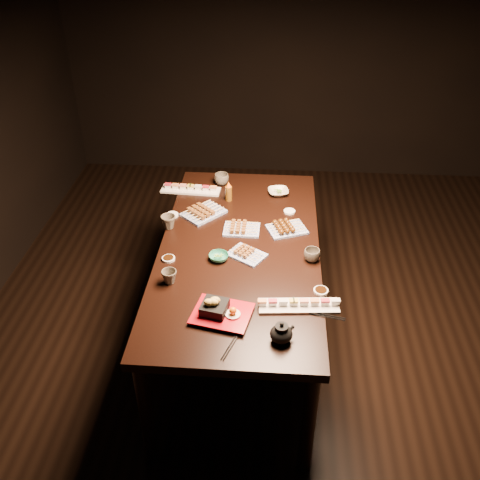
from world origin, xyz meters
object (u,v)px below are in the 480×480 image
at_px(edamame_bowl_green, 219,257).
at_px(teacup_far_right, 222,179).
at_px(dining_table, 239,298).
at_px(teacup_far_left, 168,222).
at_px(condiment_bottle, 229,191).
at_px(yakitori_plate_left, 204,210).
at_px(yakitori_plate_center, 242,227).
at_px(teacup_mid_right, 312,255).
at_px(teacup_near_left, 169,277).
at_px(teapot, 281,332).
at_px(sushi_platter_near, 299,303).
at_px(sushi_platter_far, 191,188).
at_px(edamame_bowl_cream, 278,192).
at_px(tempura_tray, 222,308).
at_px(yakitori_plate_right, 247,252).

bearing_deg(edamame_bowl_green, teacup_far_right, 94.69).
xyz_separation_m(dining_table, teacup_far_left, (-0.43, 0.18, 0.42)).
bearing_deg(condiment_bottle, yakitori_plate_left, -127.27).
xyz_separation_m(yakitori_plate_center, teacup_mid_right, (0.40, -0.26, 0.01)).
xyz_separation_m(teacup_near_left, teapot, (0.58, -0.37, 0.02)).
xyz_separation_m(sushi_platter_near, sushi_platter_far, (-0.69, 1.10, 0.00)).
height_order(edamame_bowl_cream, tempura_tray, tempura_tray).
relative_size(yakitori_plate_left, edamame_bowl_cream, 1.84).
height_order(yakitori_plate_left, teacup_far_left, teacup_far_left).
relative_size(edamame_bowl_green, teacup_far_left, 1.23).
relative_size(sushi_platter_far, teapot, 3.19).
relative_size(yakitori_plate_center, teapot, 1.72).
bearing_deg(sushi_platter_far, yakitori_plate_right, 123.85).
bearing_deg(dining_table, teapot, -82.55).
distance_m(edamame_bowl_cream, tempura_tray, 1.22).
xyz_separation_m(yakitori_plate_left, tempura_tray, (0.21, -0.91, 0.02)).
distance_m(sushi_platter_far, yakitori_plate_right, 0.82).
relative_size(yakitori_plate_right, condiment_bottle, 1.47).
xyz_separation_m(yakitori_plate_center, teacup_far_right, (-0.18, 0.56, 0.01)).
distance_m(sushi_platter_far, edamame_bowl_green, 0.79).
bearing_deg(condiment_bottle, teacup_far_right, 107.88).
height_order(sushi_platter_near, edamame_bowl_cream, sushi_platter_near).
height_order(tempura_tray, teacup_mid_right, tempura_tray).
height_order(edamame_bowl_cream, teacup_far_right, teacup_far_right).
height_order(yakitori_plate_left, condiment_bottle, condiment_bottle).
distance_m(yakitori_plate_right, edamame_bowl_cream, 0.72).
bearing_deg(condiment_bottle, teacup_near_left, -104.89).
bearing_deg(yakitori_plate_right, condiment_bottle, 136.96).
distance_m(tempura_tray, condiment_bottle, 1.10).
bearing_deg(teacup_near_left, teacup_mid_right, 18.41).
height_order(teacup_near_left, teacup_far_left, teacup_far_left).
distance_m(yakitori_plate_center, teapot, 0.92).
bearing_deg(yakitori_plate_left, sushi_platter_far, 65.51).
xyz_separation_m(edamame_bowl_green, edamame_bowl_cream, (0.32, 0.75, -0.00)).
xyz_separation_m(sushi_platter_near, yakitori_plate_left, (-0.57, 0.82, 0.01)).
relative_size(yakitori_plate_center, teacup_far_right, 2.17).
bearing_deg(teacup_far_left, yakitori_plate_center, -0.04).
relative_size(sushi_platter_far, teacup_near_left, 4.95).
height_order(sushi_platter_near, yakitori_plate_left, yakitori_plate_left).
bearing_deg(teacup_mid_right, teacup_near_left, -161.59).
relative_size(dining_table, teacup_near_left, 22.77).
bearing_deg(teacup_mid_right, edamame_bowl_green, -176.55).
relative_size(teacup_far_right, teapot, 0.79).
distance_m(dining_table, teacup_near_left, 0.63).
height_order(dining_table, tempura_tray, tempura_tray).
bearing_deg(teacup_far_right, yakitori_plate_center, -72.60).
height_order(yakitori_plate_center, edamame_bowl_green, yakitori_plate_center).
relative_size(yakitori_plate_right, yakitori_plate_left, 0.79).
relative_size(teapot, condiment_bottle, 0.92).
bearing_deg(dining_table, yakitori_plate_right, -68.28).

